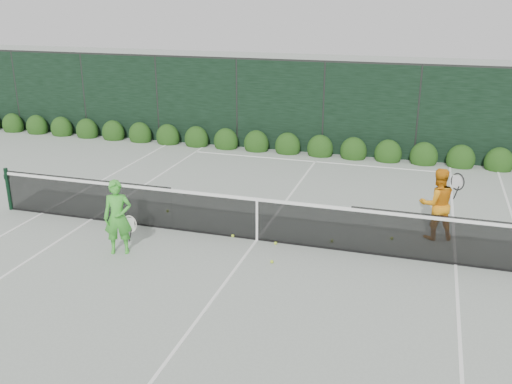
% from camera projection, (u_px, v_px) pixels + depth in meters
% --- Properties ---
extents(ground, '(80.00, 80.00, 0.00)m').
position_uv_depth(ground, '(257.00, 240.00, 12.42)').
color(ground, gray).
rests_on(ground, ground).
extents(tennis_net, '(12.90, 0.10, 1.07)m').
position_uv_depth(tennis_net, '(256.00, 217.00, 12.25)').
color(tennis_net, black).
rests_on(tennis_net, ground).
extents(player_woman, '(0.69, 0.57, 1.56)m').
position_uv_depth(player_woman, '(118.00, 217.00, 11.58)').
color(player_woman, green).
rests_on(player_woman, ground).
extents(player_man, '(0.95, 0.82, 1.59)m').
position_uv_depth(player_man, '(437.00, 204.00, 12.28)').
color(player_man, orange).
rests_on(player_man, ground).
extents(court_lines, '(11.03, 23.83, 0.01)m').
position_uv_depth(court_lines, '(257.00, 240.00, 12.42)').
color(court_lines, white).
rests_on(court_lines, ground).
extents(windscreen_fence, '(32.00, 21.07, 3.06)m').
position_uv_depth(windscreen_fence, '(210.00, 221.00, 9.47)').
color(windscreen_fence, black).
rests_on(windscreen_fence, ground).
extents(hedge_row, '(31.66, 0.65, 0.94)m').
position_uv_depth(hedge_row, '(320.00, 149.00, 18.80)').
color(hedge_row, '#16340E').
rests_on(hedge_row, ground).
extents(tennis_balls, '(5.47, 2.03, 0.07)m').
position_uv_depth(tennis_balls, '(276.00, 238.00, 12.47)').
color(tennis_balls, '#B2D52F').
rests_on(tennis_balls, ground).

